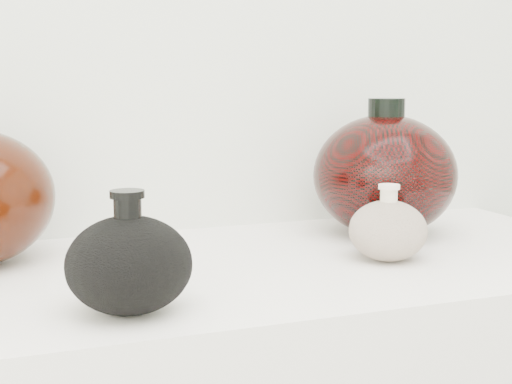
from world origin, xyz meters
name	(u,v)px	position (x,y,z in m)	size (l,w,h in m)	color
black_gourd_vase	(129,264)	(-0.17, 0.79, 0.95)	(0.18, 0.18, 0.13)	black
cream_gourd_vase	(388,230)	(0.21, 0.89, 0.94)	(0.12, 0.12, 0.11)	beige
right_round_pot	(385,175)	(0.30, 1.04, 1.00)	(0.30, 0.30, 0.22)	black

